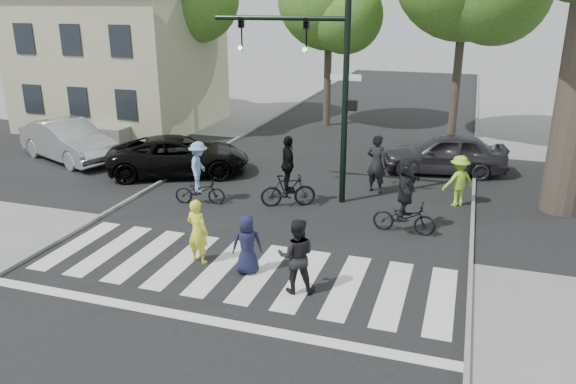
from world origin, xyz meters
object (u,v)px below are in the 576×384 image
object	(u,v)px
pedestrian_child	(247,245)
car_silver	(68,141)
pedestrian_woman	(198,231)
car_suv	(179,156)
cyclist_left	(199,177)
pedestrian_adult	(296,256)
traffic_signal	(317,73)
car_grey	(444,153)
cyclist_right	(405,200)
cyclist_mid	(288,178)

from	to	relation	value
pedestrian_child	car_silver	distance (m)	12.08
pedestrian_woman	car_suv	distance (m)	7.29
cyclist_left	pedestrian_adult	bearing A→B (deg)	-44.22
traffic_signal	car_grey	distance (m)	6.33
pedestrian_adult	cyclist_left	distance (m)	6.13
pedestrian_child	car_grey	distance (m)	10.12
pedestrian_woman	pedestrian_child	world-z (taller)	pedestrian_woman
traffic_signal	pedestrian_child	xyz separation A→B (m)	(-0.14, -5.27, -3.20)
pedestrian_woman	traffic_signal	bearing A→B (deg)	-92.95
pedestrian_adult	pedestrian_woman	bearing A→B (deg)	-28.37
car_suv	pedestrian_child	bearing A→B (deg)	-165.48
car_silver	pedestrian_child	bearing A→B (deg)	-101.10
cyclist_right	car_silver	xyz separation A→B (m)	(-13.17, 3.22, -0.16)
car_suv	cyclist_left	bearing A→B (deg)	-165.40
cyclist_left	car_grey	size ratio (longest dim) A/B	0.45
pedestrian_child	car_grey	world-z (taller)	car_grey
pedestrian_child	pedestrian_adult	size ratio (longest dim) A/B	0.84
pedestrian_woman	pedestrian_child	bearing A→B (deg)	-173.40
pedestrian_child	cyclist_mid	distance (m)	4.44
car_grey	cyclist_right	bearing A→B (deg)	-16.18
pedestrian_woman	cyclist_mid	world-z (taller)	cyclist_mid
car_suv	traffic_signal	bearing A→B (deg)	-125.96
traffic_signal	pedestrian_child	size ratio (longest dim) A/B	4.30
traffic_signal	cyclist_right	size ratio (longest dim) A/B	2.85
traffic_signal	pedestrian_child	distance (m)	6.17
pedestrian_adult	car_suv	bearing A→B (deg)	-61.47
pedestrian_child	pedestrian_adult	bearing A→B (deg)	134.85
pedestrian_child	car_suv	distance (m)	8.16
car_suv	car_silver	world-z (taller)	car_silver
traffic_signal	cyclist_left	size ratio (longest dim) A/B	3.10
pedestrian_woman	car_silver	size ratio (longest dim) A/B	0.33
pedestrian_child	pedestrian_adult	xyz separation A→B (m)	(1.31, -0.48, 0.13)
cyclist_left	cyclist_right	world-z (taller)	cyclist_right
car_suv	car_silver	xyz separation A→B (m)	(-4.93, 0.33, 0.10)
pedestrian_woman	pedestrian_adult	distance (m)	2.68
car_suv	car_grey	bearing A→B (deg)	-95.55
pedestrian_child	cyclist_right	size ratio (longest dim) A/B	0.66
traffic_signal	car_suv	bearing A→B (deg)	168.68
pedestrian_woman	cyclist_mid	xyz separation A→B (m)	(0.83, 4.27, 0.10)
cyclist_mid	car_grey	xyz separation A→B (m)	(4.22, 4.99, -0.15)
pedestrian_adult	pedestrian_child	bearing A→B (deg)	-35.14
pedestrian_woman	car_grey	xyz separation A→B (m)	(5.04, 9.27, -0.06)
car_silver	car_grey	xyz separation A→B (m)	(13.82, 2.74, -0.04)
pedestrian_woman	car_grey	distance (m)	10.55
pedestrian_woman	car_silver	distance (m)	10.94
cyclist_left	car_suv	distance (m)	3.28
pedestrian_adult	car_suv	xyz separation A→B (m)	(-6.46, 6.81, -0.15)
car_suv	car_silver	distance (m)	4.94
pedestrian_woman	cyclist_right	world-z (taller)	cyclist_right
car_silver	cyclist_mid	bearing A→B (deg)	-80.81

